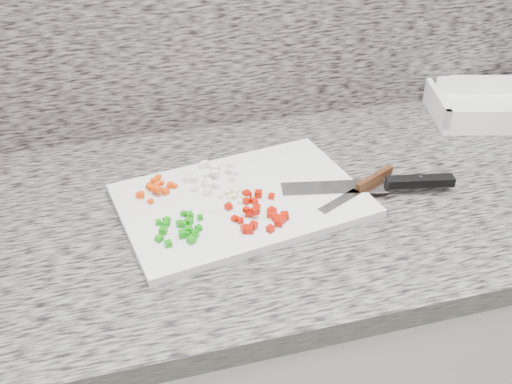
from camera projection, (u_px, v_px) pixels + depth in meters
cabinet at (289, 361)px, 1.30m from camera, size 3.92×0.62×0.86m
countertop at (297, 201)px, 1.05m from camera, size 3.96×0.64×0.04m
cutting_board at (242, 200)px, 1.01m from camera, size 0.46×0.34×0.01m
carrot_pile at (156, 188)px, 1.01m from camera, size 0.08×0.08×0.02m
onion_pile at (212, 176)px, 1.04m from camera, size 0.10×0.11×0.02m
green_pepper_pile at (180, 228)px, 0.92m from camera, size 0.08×0.09×0.01m
red_pepper_pile at (260, 213)px, 0.95m from camera, size 0.10×0.12×0.02m
garlic_pile at (234, 195)px, 1.00m from camera, size 0.05×0.05×0.01m
chef_knife at (391, 183)px, 1.03m from camera, size 0.31×0.09×0.02m
paring_knife at (366, 184)px, 1.02m from camera, size 0.18×0.10×0.02m
tray at (492, 107)px, 1.29m from camera, size 0.31×0.26×0.06m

